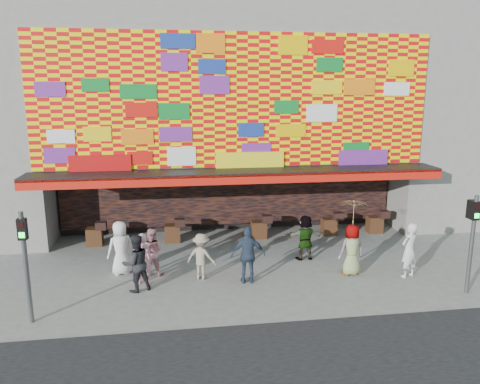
{
  "coord_description": "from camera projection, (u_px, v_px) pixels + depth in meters",
  "views": [
    {
      "loc": [
        -2.43,
        -13.42,
        6.0
      ],
      "look_at": [
        -0.16,
        2.0,
        2.54
      ],
      "focal_mm": 35.0,
      "sensor_mm": 36.0,
      "label": 1
    }
  ],
  "objects": [
    {
      "name": "ped_d",
      "position": [
        201.0,
        256.0,
        14.92
      ],
      "size": [
        1.12,
        0.91,
        1.5
      ],
      "primitive_type": "imported",
      "rotation": [
        0.0,
        0.0,
        2.71
      ],
      "color": "gray",
      "rests_on": "ground"
    },
    {
      "name": "ped_h",
      "position": [
        409.0,
        250.0,
        15.05
      ],
      "size": [
        0.78,
        0.66,
        1.81
      ],
      "primitive_type": "imported",
      "rotation": [
        0.0,
        0.0,
        3.56
      ],
      "color": "silver",
      "rests_on": "ground"
    },
    {
      "name": "signal_left",
      "position": [
        25.0,
        255.0,
        11.87
      ],
      "size": [
        0.22,
        0.2,
        3.0
      ],
      "color": "#59595B",
      "rests_on": "ground"
    },
    {
      "name": "ped_e",
      "position": [
        248.0,
        255.0,
        14.59
      ],
      "size": [
        1.08,
        0.47,
        1.83
      ],
      "primitive_type": "imported",
      "rotation": [
        0.0,
        0.0,
        3.11
      ],
      "color": "#2F3C52",
      "rests_on": "ground"
    },
    {
      "name": "signal_right",
      "position": [
        473.0,
        233.0,
        13.63
      ],
      "size": [
        0.22,
        0.2,
        3.0
      ],
      "color": "#59595B",
      "rests_on": "ground"
    },
    {
      "name": "ped_b",
      "position": [
        143.0,
        259.0,
        14.49
      ],
      "size": [
        0.7,
        0.57,
        1.66
      ],
      "primitive_type": "imported",
      "rotation": [
        0.0,
        0.0,
        2.81
      ],
      "color": "pink",
      "rests_on": "ground"
    },
    {
      "name": "ground",
      "position": [
        254.0,
        285.0,
        14.61
      ],
      "size": [
        90.0,
        90.0,
        0.0
      ],
      "primitive_type": "plane",
      "color": "slate",
      "rests_on": "ground"
    },
    {
      "name": "ped_c",
      "position": [
        136.0,
        263.0,
        13.99
      ],
      "size": [
        1.06,
        0.98,
        1.76
      ],
      "primitive_type": "imported",
      "rotation": [
        0.0,
        0.0,
        3.6
      ],
      "color": "black",
      "rests_on": "ground"
    },
    {
      "name": "ped_a",
      "position": [
        121.0,
        248.0,
        15.28
      ],
      "size": [
        1.03,
        0.88,
        1.79
      ],
      "primitive_type": "imported",
      "rotation": [
        0.0,
        0.0,
        3.56
      ],
      "color": "silver",
      "rests_on": "ground"
    },
    {
      "name": "ped_g",
      "position": [
        352.0,
        250.0,
        15.25
      ],
      "size": [
        0.89,
        0.64,
        1.7
      ],
      "primitive_type": "imported",
      "rotation": [
        0.0,
        0.0,
        3.27
      ],
      "color": "gray",
      "rests_on": "ground"
    },
    {
      "name": "ped_i",
      "position": [
        152.0,
        252.0,
        15.22
      ],
      "size": [
        0.88,
        0.75,
        1.59
      ],
      "primitive_type": "imported",
      "rotation": [
        0.0,
        0.0,
        2.93
      ],
      "color": "#C88188",
      "rests_on": "ground"
    },
    {
      "name": "shop_building",
      "position": [
        224.0,
        105.0,
        21.36
      ],
      "size": [
        15.2,
        9.4,
        10.0
      ],
      "color": "gray",
      "rests_on": "ground"
    },
    {
      "name": "parasol",
      "position": [
        354.0,
        212.0,
        14.98
      ],
      "size": [
        1.02,
        1.04,
        1.77
      ],
      "color": "#DCBF8A",
      "rests_on": "ground"
    },
    {
      "name": "ped_f",
      "position": [
        305.0,
        237.0,
        16.63
      ],
      "size": [
        1.54,
        0.58,
        1.63
      ],
      "primitive_type": "imported",
      "rotation": [
        0.0,
        0.0,
        3.2
      ],
      "color": "gray",
      "rests_on": "ground"
    }
  ]
}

